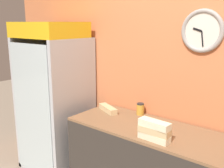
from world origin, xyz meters
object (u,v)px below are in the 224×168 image
object	(u,v)px
sandwich_stack_bottom	(154,137)
sandwich_stack_top	(155,124)
sandwich_stack_middle	(154,131)
sandwich_flat_left	(108,109)
condiment_jar	(140,109)
beverage_cooler	(57,91)

from	to	relation	value
sandwich_stack_bottom	sandwich_stack_top	bearing A→B (deg)	0.00
sandwich_stack_middle	sandwich_stack_top	size ratio (longest dim) A/B	0.98
sandwich_stack_bottom	sandwich_flat_left	size ratio (longest dim) A/B	0.91
condiment_jar	sandwich_stack_top	bearing A→B (deg)	-46.61
sandwich_stack_middle	sandwich_flat_left	distance (m)	0.84
sandwich_stack_top	condiment_jar	distance (m)	0.64
condiment_jar	sandwich_flat_left	bearing A→B (deg)	-157.04
sandwich_stack_middle	beverage_cooler	bearing A→B (deg)	171.37
sandwich_stack_top	condiment_jar	xyz separation A→B (m)	(-0.44, 0.46, -0.08)
sandwich_stack_middle	condiment_jar	bearing A→B (deg)	133.39
sandwich_stack_middle	sandwich_stack_top	world-z (taller)	sandwich_stack_top
beverage_cooler	sandwich_stack_bottom	size ratio (longest dim) A/B	6.72
sandwich_stack_bottom	sandwich_flat_left	distance (m)	0.84
sandwich_stack_bottom	beverage_cooler	bearing A→B (deg)	171.37
sandwich_stack_top	condiment_jar	size ratio (longest dim) A/B	2.20
beverage_cooler	sandwich_stack_top	distance (m)	1.55
beverage_cooler	sandwich_stack_bottom	world-z (taller)	beverage_cooler
beverage_cooler	condiment_jar	size ratio (longest dim) A/B	14.68
sandwich_stack_top	sandwich_stack_middle	bearing A→B (deg)	0.00
beverage_cooler	sandwich_flat_left	world-z (taller)	beverage_cooler
sandwich_stack_top	condiment_jar	world-z (taller)	sandwich_stack_top
sandwich_stack_bottom	sandwich_stack_top	size ratio (longest dim) A/B	0.99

